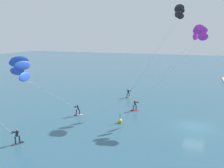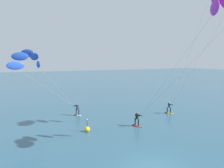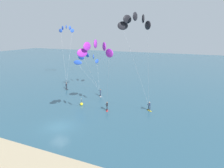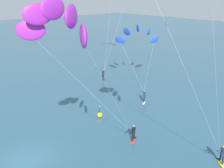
# 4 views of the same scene
# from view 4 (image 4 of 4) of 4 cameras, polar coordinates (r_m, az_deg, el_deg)

# --- Properties ---
(ground_plane) EXTENTS (240.00, 240.00, 0.00)m
(ground_plane) POSITION_cam_4_polar(r_m,az_deg,el_deg) (22.01, -19.88, -17.04)
(ground_plane) COLOR #2D566B
(kitesurfer_nearshore) EXTENTS (5.47, 10.58, 12.96)m
(kitesurfer_nearshore) POSITION_cam_4_polar(r_m,az_deg,el_deg) (12.42, -12.08, 12.26)
(kitesurfer_nearshore) COLOR red
(kitesurfer_nearshore) RESTS_ON ground
(kitesurfer_far_out) EXTENTS (9.07, 8.41, 8.96)m
(kitesurfer_far_out) POSITION_cam_4_polar(r_m,az_deg,el_deg) (35.61, 6.21, 11.39)
(kitesurfer_far_out) COLOR white
(kitesurfer_far_out) RESTS_ON ground
(marker_buoy) EXTENTS (0.56, 0.56, 1.38)m
(marker_buoy) POSITION_cam_4_polar(r_m,az_deg,el_deg) (27.10, -2.95, -7.35)
(marker_buoy) COLOR yellow
(marker_buoy) RESTS_ON ground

